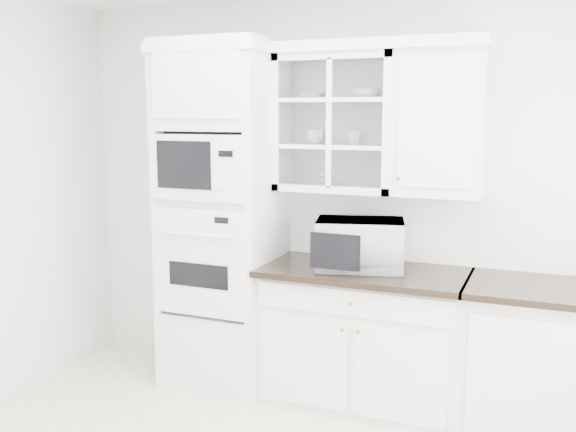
% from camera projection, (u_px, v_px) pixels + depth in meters
% --- Properties ---
extents(room_shell, '(4.00, 3.50, 2.70)m').
position_uv_depth(room_shell, '(259.00, 141.00, 3.20)').
color(room_shell, white).
rests_on(room_shell, ground).
extents(oven_column, '(0.76, 0.68, 2.40)m').
position_uv_depth(oven_column, '(222.00, 217.00, 4.48)').
color(oven_column, white).
rests_on(oven_column, ground).
extents(base_cabinet_run, '(1.32, 0.67, 0.92)m').
position_uv_depth(base_cabinet_run, '(364.00, 336.00, 4.24)').
color(base_cabinet_run, white).
rests_on(base_cabinet_run, ground).
extents(extra_base_cabinet, '(0.72, 0.67, 0.92)m').
position_uv_depth(extra_base_cabinet, '(525.00, 357.00, 3.86)').
color(extra_base_cabinet, white).
rests_on(extra_base_cabinet, ground).
extents(upper_cabinet_glass, '(0.80, 0.33, 0.90)m').
position_uv_depth(upper_cabinet_glass, '(337.00, 123.00, 4.23)').
color(upper_cabinet_glass, white).
rests_on(upper_cabinet_glass, room_shell).
extents(upper_cabinet_solid, '(0.55, 0.33, 0.90)m').
position_uv_depth(upper_cabinet_solid, '(441.00, 124.00, 3.98)').
color(upper_cabinet_solid, white).
rests_on(upper_cabinet_solid, room_shell).
extents(crown_molding, '(2.14, 0.38, 0.07)m').
position_uv_depth(crown_molding, '(322.00, 48.00, 4.17)').
color(crown_molding, white).
rests_on(crown_molding, room_shell).
extents(countertop_microwave, '(0.65, 0.58, 0.32)m').
position_uv_depth(countertop_microwave, '(360.00, 244.00, 4.14)').
color(countertop_microwave, white).
rests_on(countertop_microwave, base_cabinet_run).
extents(bowl_a, '(0.21, 0.21, 0.05)m').
position_uv_depth(bowl_a, '(312.00, 95.00, 4.29)').
color(bowl_a, white).
rests_on(bowl_a, upper_cabinet_glass).
extents(bowl_b, '(0.23, 0.23, 0.06)m').
position_uv_depth(bowl_b, '(366.00, 94.00, 4.14)').
color(bowl_b, white).
rests_on(bowl_b, upper_cabinet_glass).
extents(cup_a, '(0.15, 0.15, 0.10)m').
position_uv_depth(cup_a, '(315.00, 137.00, 4.32)').
color(cup_a, white).
rests_on(cup_a, upper_cabinet_glass).
extents(cup_b, '(0.12, 0.12, 0.09)m').
position_uv_depth(cup_b, '(354.00, 138.00, 4.21)').
color(cup_b, white).
rests_on(cup_b, upper_cabinet_glass).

